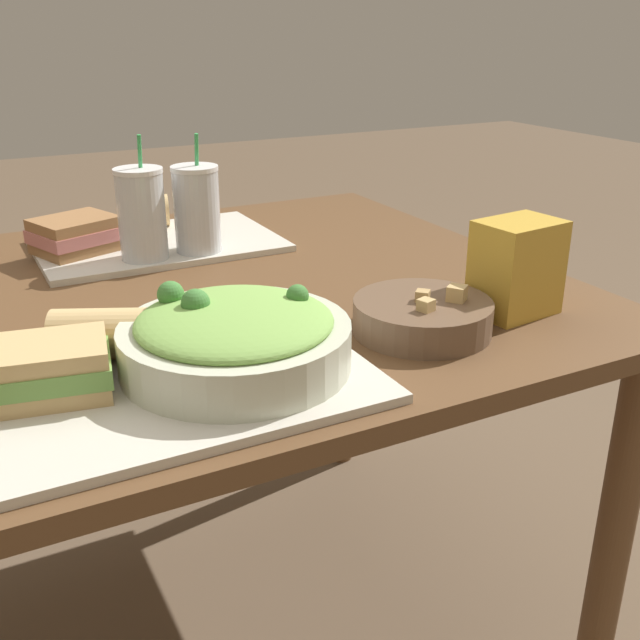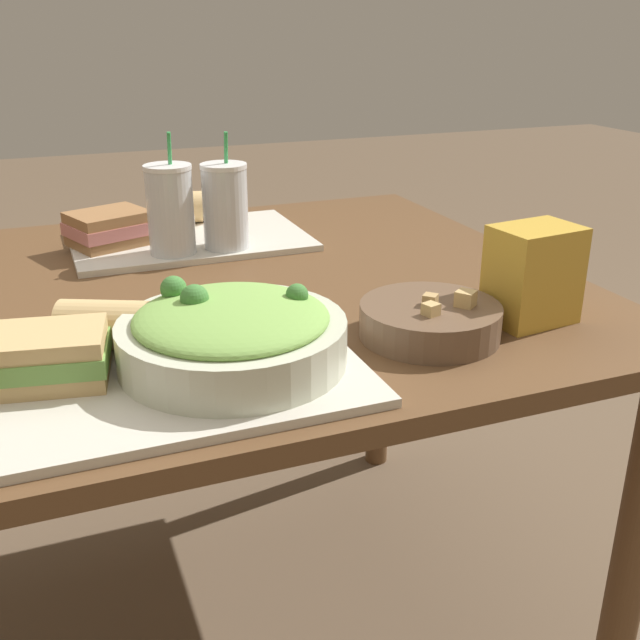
{
  "view_description": "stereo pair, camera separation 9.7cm",
  "coord_description": "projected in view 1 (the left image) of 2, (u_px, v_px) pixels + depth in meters",
  "views": [
    {
      "loc": [
        -0.29,
        -1.13,
        1.16
      ],
      "look_at": [
        0.13,
        -0.33,
        0.79
      ],
      "focal_mm": 42.0,
      "sensor_mm": 36.0,
      "label": 1
    },
    {
      "loc": [
        -0.2,
        -1.17,
        1.16
      ],
      "look_at": [
        0.13,
        -0.33,
        0.79
      ],
      "focal_mm": 42.0,
      "sensor_mm": 36.0,
      "label": 2
    }
  ],
  "objects": [
    {
      "name": "dining_table",
      "position": [
        160.0,
        346.0,
        1.24
      ],
      "size": [
        1.33,
        1.04,
        0.74
      ],
      "color": "brown",
      "rests_on": "ground_plane"
    },
    {
      "name": "tray_near",
      "position": [
        184.0,
        387.0,
        0.9
      ],
      "size": [
        0.45,
        0.31,
        0.01
      ],
      "color": "beige",
      "rests_on": "dining_table"
    },
    {
      "name": "soup_bowl",
      "position": [
        423.0,
        315.0,
        1.06
      ],
      "size": [
        0.2,
        0.2,
        0.07
      ],
      "color": "brown",
      "rests_on": "dining_table"
    },
    {
      "name": "sandwich_far",
      "position": [
        75.0,
        235.0,
        1.38
      ],
      "size": [
        0.17,
        0.16,
        0.06
      ],
      "rotation": [
        0.0,
        0.0,
        0.36
      ],
      "color": "olive",
      "rests_on": "tray_far"
    },
    {
      "name": "baguette_far",
      "position": [
        148.0,
        211.0,
        1.55
      ],
      "size": [
        0.1,
        0.08,
        0.07
      ],
      "rotation": [
        0.0,
        0.0,
        1.35
      ],
      "color": "tan",
      "rests_on": "tray_far"
    },
    {
      "name": "drink_cup_red",
      "position": [
        197.0,
        212.0,
        1.37
      ],
      "size": [
        0.09,
        0.09,
        0.22
      ],
      "color": "silver",
      "rests_on": "tray_far"
    },
    {
      "name": "sandwich_near",
      "position": [
        51.0,
        369.0,
        0.86
      ],
      "size": [
        0.15,
        0.13,
        0.06
      ],
      "rotation": [
        0.0,
        0.0,
        -0.18
      ],
      "color": "tan",
      "rests_on": "tray_near"
    },
    {
      "name": "tray_far",
      "position": [
        158.0,
        244.0,
        1.46
      ],
      "size": [
        0.45,
        0.31,
        0.01
      ],
      "color": "beige",
      "rests_on": "dining_table"
    },
    {
      "name": "drink_cup_dark",
      "position": [
        142.0,
        217.0,
        1.33
      ],
      "size": [
        0.09,
        0.09,
        0.22
      ],
      "color": "silver",
      "rests_on": "tray_far"
    },
    {
      "name": "chip_bag",
      "position": [
        517.0,
        268.0,
        1.12
      ],
      "size": [
        0.13,
        0.1,
        0.14
      ],
      "rotation": [
        0.0,
        0.0,
        0.11
      ],
      "color": "gold",
      "rests_on": "dining_table"
    },
    {
      "name": "baguette_near",
      "position": [
        104.0,
        334.0,
        0.95
      ],
      "size": [
        0.14,
        0.11,
        0.07
      ],
      "rotation": [
        0.0,
        0.0,
        1.13
      ],
      "color": "tan",
      "rests_on": "tray_near"
    },
    {
      "name": "salad_bowl",
      "position": [
        235.0,
        337.0,
        0.92
      ],
      "size": [
        0.29,
        0.29,
        0.1
      ],
      "color": "beige",
      "rests_on": "tray_near"
    }
  ]
}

